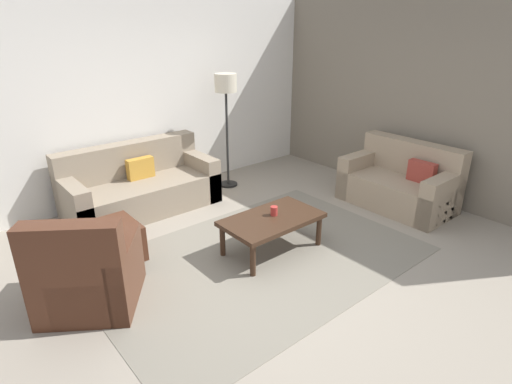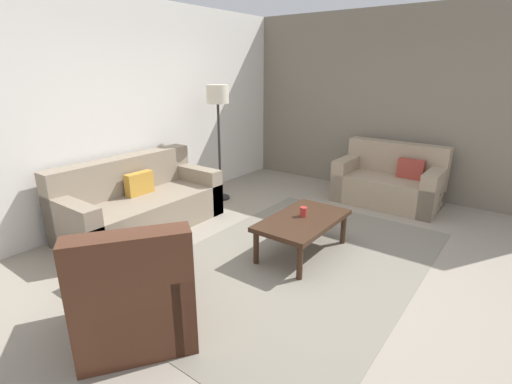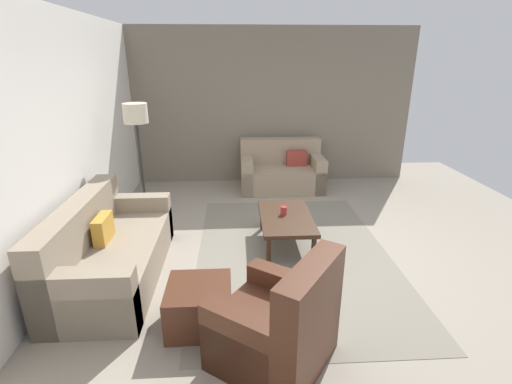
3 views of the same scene
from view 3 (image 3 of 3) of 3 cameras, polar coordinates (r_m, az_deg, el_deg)
name	(u,v)px [view 3 (image 3 of 3)]	position (r m, az deg, el deg)	size (l,w,h in m)	color
ground_plane	(293,254)	(4.65, 5.73, -9.49)	(8.00, 8.00, 0.00)	gray
rear_partition	(55,145)	(4.51, -28.49, 6.35)	(6.00, 0.12, 2.80)	silver
stone_feature_panel	(272,107)	(7.08, 2.40, 12.89)	(0.12, 5.20, 2.80)	slate
area_rug	(293,254)	(4.64, 5.73, -9.44)	(3.47, 2.32, 0.01)	gray
couch_main	(106,253)	(4.36, -22.05, -8.68)	(1.99, 0.90, 0.88)	gray
couch_loveseat	(281,172)	(6.80, 3.90, 3.10)	(0.84, 1.47, 0.88)	gray
armchair_leather	(281,330)	(3.05, 3.90, -20.40)	(1.12, 1.12, 0.95)	#4C2819
ottoman	(199,305)	(3.49, -8.70, -16.85)	(0.56, 0.56, 0.40)	#4C2819
coffee_table	(286,220)	(4.68, 4.63, -4.26)	(1.10, 0.64, 0.41)	#382316
cup	(284,211)	(4.69, 4.27, -2.87)	(0.08, 0.08, 0.10)	#B2332D
lamp_standing	(137,126)	(5.29, -17.84, 9.60)	(0.32, 0.32, 1.71)	black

